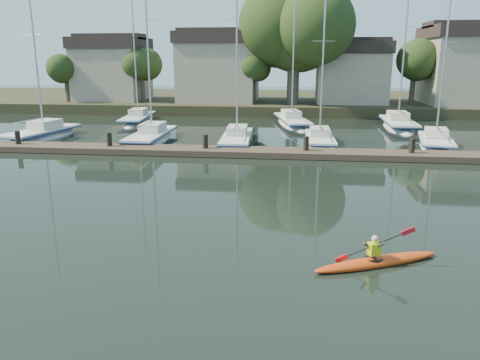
# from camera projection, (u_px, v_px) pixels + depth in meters

# --- Properties ---
(ground) EXTENTS (160.00, 160.00, 0.00)m
(ground) POSITION_uv_depth(u_px,v_px,m) (216.00, 247.00, 14.45)
(ground) COLOR black
(ground) RESTS_ON ground
(kayak) EXTENTS (3.83, 2.16, 1.27)m
(kayak) POSITION_uv_depth(u_px,v_px,m) (377.00, 260.00, 13.21)
(kayak) COLOR #D34410
(kayak) RESTS_ON ground
(dock) EXTENTS (34.00, 2.00, 1.80)m
(dock) POSITION_uv_depth(u_px,v_px,m) (255.00, 152.00, 27.84)
(dock) COLOR #493929
(dock) RESTS_ON ground
(sailboat_0) EXTENTS (3.49, 8.16, 12.54)m
(sailboat_0) POSITION_uv_depth(u_px,v_px,m) (43.00, 141.00, 33.83)
(sailboat_0) COLOR white
(sailboat_0) RESTS_ON ground
(sailboat_1) EXTENTS (2.15, 8.51, 13.89)m
(sailboat_1) POSITION_uv_depth(u_px,v_px,m) (152.00, 144.00, 32.69)
(sailboat_1) COLOR white
(sailboat_1) RESTS_ON ground
(sailboat_2) EXTENTS (2.36, 8.42, 13.79)m
(sailboat_2) POSITION_uv_depth(u_px,v_px,m) (237.00, 146.00, 31.86)
(sailboat_2) COLOR white
(sailboat_2) RESTS_ON ground
(sailboat_3) EXTENTS (1.99, 7.22, 11.61)m
(sailboat_3) POSITION_uv_depth(u_px,v_px,m) (319.00, 147.00, 31.54)
(sailboat_3) COLOR white
(sailboat_3) RESTS_ON ground
(sailboat_4) EXTENTS (3.28, 7.04, 11.52)m
(sailboat_4) POSITION_uv_depth(u_px,v_px,m) (435.00, 149.00, 30.64)
(sailboat_4) COLOR white
(sailboat_4) RESTS_ON ground
(sailboat_5) EXTENTS (2.91, 8.81, 14.31)m
(sailboat_5) POSITION_uv_depth(u_px,v_px,m) (138.00, 124.00, 42.17)
(sailboat_5) COLOR white
(sailboat_5) RESTS_ON ground
(sailboat_6) EXTENTS (3.92, 9.91, 15.43)m
(sailboat_6) POSITION_uv_depth(u_px,v_px,m) (292.00, 126.00, 40.66)
(sailboat_6) COLOR white
(sailboat_6) RESTS_ON ground
(sailboat_7) EXTENTS (2.46, 8.62, 13.82)m
(sailboat_7) POSITION_uv_depth(u_px,v_px,m) (398.00, 130.00, 38.70)
(sailboat_7) COLOR white
(sailboat_7) RESTS_ON ground
(shore) EXTENTS (90.00, 25.25, 12.75)m
(shore) POSITION_uv_depth(u_px,v_px,m) (290.00, 79.00, 52.13)
(shore) COLOR #263018
(shore) RESTS_ON ground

